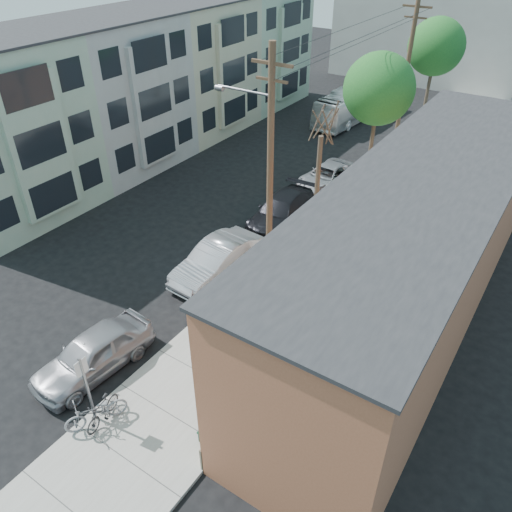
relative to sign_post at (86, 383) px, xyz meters
The scene contains 26 objects.
ground 6.23m from the sign_post, 113.23° to the left, with size 120.00×120.00×0.00m, color black.
sidewalk 16.68m from the sign_post, 83.42° to the left, with size 4.50×58.00×0.15m, color #A29E96.
cafe_building 12.48m from the sign_post, 57.62° to the left, with size 6.60×20.20×6.61m.
apartment_row 24.25m from the sign_post, 126.10° to the left, with size 6.30×32.00×9.00m.
end_cap_building 47.85m from the sign_post, 95.24° to the left, with size 18.00×8.00×12.00m, color #A5A6A1.
sign_post is the anchor object (origin of this frame).
parking_meter_near 6.38m from the sign_post, 90.91° to the left, with size 0.14×0.14×1.24m.
parking_meter_far 13.99m from the sign_post, 90.41° to the left, with size 0.14×0.14×1.24m.
utility_pole_near 11.13m from the sign_post, 89.78° to the left, with size 3.57×0.28×10.00m.
utility_pole_far 27.08m from the sign_post, 89.79° to the left, with size 1.80×0.28×10.00m.
tree_bare 14.47m from the sign_post, 88.21° to the left, with size 0.24×0.24×5.22m.
tree_leafy_mid 21.67m from the sign_post, 88.79° to the left, with size 3.99×3.99×7.73m.
tree_leafy_far 31.73m from the sign_post, 89.18° to the left, with size 3.88×3.88×8.13m.
patio_chair_a 5.84m from the sign_post, 51.30° to the left, with size 0.50×0.50×0.88m, color #0F3821, non-canonical shape.
patio_chair_b 4.07m from the sign_post, 21.02° to the left, with size 0.50×0.50×0.88m, color #0F3821, non-canonical shape.
patron_grey 5.23m from the sign_post, 55.53° to the left, with size 0.58×0.38×1.60m, color gray.
patron_green 4.38m from the sign_post, 27.73° to the left, with size 0.89×0.69×1.82m, color #2A692A.
cyclist 6.39m from the sign_post, 72.71° to the left, with size 1.01×0.58×1.56m, color maroon.
cyclist_bike 6.44m from the sign_post, 72.71° to the left, with size 0.67×1.92×1.01m, color black.
parked_bike_a 1.24m from the sign_post, 18.45° to the left, with size 0.46×1.61×0.97m, color black.
parked_bike_b 1.17m from the sign_post, 18.52° to the right, with size 0.71×2.05×1.08m, color slate.
car_0 2.59m from the sign_post, 138.03° to the left, with size 1.87×4.66×1.59m, color #9C9CA4.
car_1 8.94m from the sign_post, 100.05° to the left, with size 1.75×5.03×1.66m, color #A6A7AE.
car_2 14.52m from the sign_post, 96.15° to the left, with size 2.14×5.26×1.53m, color black.
car_3 19.95m from the sign_post, 94.46° to the left, with size 2.15×4.66×1.30m, color #9D9EA4.
bus 32.17m from the sign_post, 99.49° to the left, with size 2.20×9.41×2.62m, color white.
Camera 1 is at (12.62, -11.32, 13.97)m, focal length 35.00 mm.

